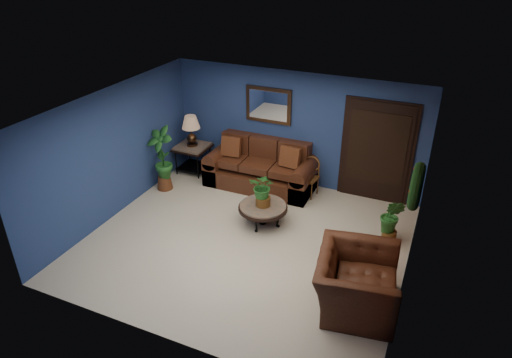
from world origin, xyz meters
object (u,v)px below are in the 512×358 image
at_px(side_chair, 310,174).
at_px(coffee_table, 263,208).
at_px(end_table, 193,151).
at_px(sofa, 262,170).
at_px(armchair, 356,282).
at_px(table_lamp, 191,127).

bearing_deg(side_chair, coffee_table, -100.07).
bearing_deg(end_table, coffee_table, -30.62).
relative_size(sofa, armchair, 1.78).
xyz_separation_m(end_table, armchair, (4.45, -2.87, -0.08)).
xyz_separation_m(sofa, armchair, (2.74, -2.91, 0.08)).
xyz_separation_m(coffee_table, side_chair, (0.46, 1.45, 0.13)).
height_order(sofa, armchair, sofa).
bearing_deg(end_table, table_lamp, 0.00).
distance_m(sofa, coffee_table, 1.56).
xyz_separation_m(coffee_table, armchair, (2.10, -1.48, 0.08)).
distance_m(end_table, table_lamp, 0.60).
relative_size(end_table, armchair, 0.55).
bearing_deg(side_chair, armchair, -53.26).
xyz_separation_m(table_lamp, side_chair, (2.80, 0.06, -0.63)).
relative_size(table_lamp, armchair, 0.52).
height_order(table_lamp, side_chair, table_lamp).
bearing_deg(table_lamp, sofa, 1.28).
distance_m(coffee_table, end_table, 2.73).
xyz_separation_m(sofa, side_chair, (1.09, 0.02, 0.13)).
bearing_deg(table_lamp, coffee_table, -30.62).
height_order(sofa, side_chair, sofa).
distance_m(end_table, armchair, 5.30).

